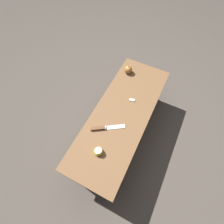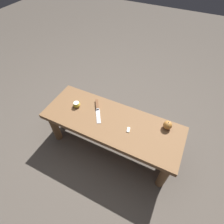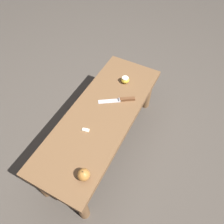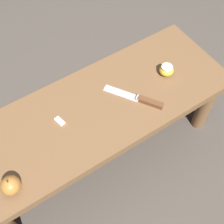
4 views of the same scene
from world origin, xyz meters
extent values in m
plane|color=#4C443D|center=(0.00, 0.00, 0.00)|extent=(8.00, 8.00, 0.00)
cube|color=brown|center=(0.00, 0.00, 0.37)|extent=(1.17, 0.43, 0.04)
cylinder|color=brown|center=(-0.52, -0.15, 0.17)|extent=(0.07, 0.07, 0.35)
cylinder|color=brown|center=(0.52, -0.15, 0.17)|extent=(0.07, 0.07, 0.35)
cylinder|color=brown|center=(-0.52, 0.15, 0.17)|extent=(0.07, 0.07, 0.35)
cylinder|color=brown|center=(0.52, 0.15, 0.17)|extent=(0.07, 0.07, 0.35)
cube|color=silver|center=(-0.12, -0.01, 0.39)|extent=(0.11, 0.14, 0.00)
cube|color=silver|center=(-0.16, 0.06, 0.40)|extent=(0.03, 0.02, 0.02)
cube|color=brown|center=(-0.19, 0.10, 0.40)|extent=(0.08, 0.10, 0.02)
sphere|color=#B27233|center=(0.42, 0.13, 0.42)|extent=(0.07, 0.07, 0.07)
cylinder|color=#4C3319|center=(0.42, 0.13, 0.46)|extent=(0.00, 0.00, 0.01)
ellipsoid|color=gold|center=(-0.35, 0.01, 0.41)|extent=(0.06, 0.06, 0.05)
cylinder|color=white|center=(-0.35, 0.01, 0.43)|extent=(0.05, 0.05, 0.00)
cube|color=white|center=(0.16, -0.02, 0.39)|extent=(0.03, 0.05, 0.01)
camera|label=1|loc=(-0.63, -0.23, 1.58)|focal=28.00mm
camera|label=2|loc=(0.39, -0.79, 1.51)|focal=28.00mm
camera|label=3|loc=(0.75, 0.47, 1.56)|focal=35.00mm
camera|label=4|loc=(0.34, 0.63, 1.44)|focal=50.00mm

